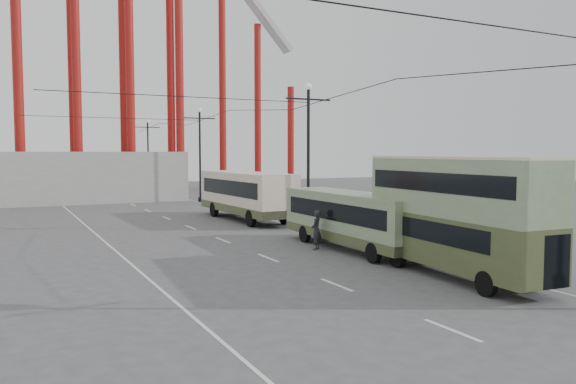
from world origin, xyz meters
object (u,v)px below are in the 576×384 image
double_decker_bus (456,210)px  single_decker_cream (246,193)px  pedestrian (316,230)px  single_decker_green (352,218)px

double_decker_bus → single_decker_cream: bearing=94.3°
single_decker_cream → pedestrian: (-1.72, -13.24, -0.96)m
double_decker_bus → single_decker_green: double_decker_bus is taller
double_decker_bus → single_decker_green: bearing=95.2°
single_decker_cream → pedestrian: 13.39m
single_decker_green → single_decker_cream: bearing=90.5°
double_decker_bus → single_decker_cream: (-0.00, 21.19, -0.71)m
pedestrian → double_decker_bus: bearing=59.0°
single_decker_cream → single_decker_green: bearing=-91.9°
single_decker_green → double_decker_bus: bearing=-88.1°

